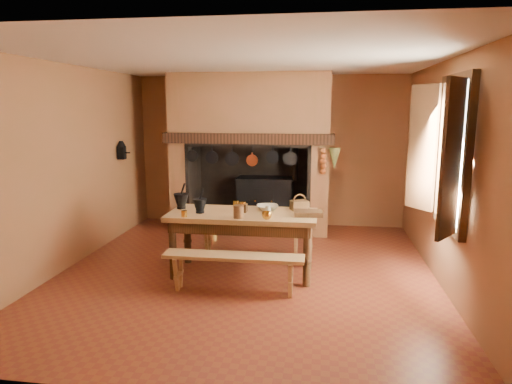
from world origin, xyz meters
TOP-DOWN VIEW (x-y plane):
  - floor at (0.00, 0.00)m, footprint 5.50×5.50m
  - ceiling at (0.00, 0.00)m, footprint 5.50×5.50m
  - back_wall at (0.00, 2.75)m, footprint 5.00×0.02m
  - wall_left at (-2.50, 0.00)m, footprint 0.02×5.50m
  - wall_right at (2.50, 0.00)m, footprint 0.02×5.50m
  - wall_front at (0.00, -2.75)m, footprint 5.00×0.02m
  - chimney_breast at (-0.30, 2.31)m, footprint 2.95×0.96m
  - iron_range at (-0.04, 2.45)m, footprint 1.12×0.55m
  - hearth_pans at (-1.05, 2.22)m, footprint 0.51×0.62m
  - hanging_pans at (-0.34, 1.81)m, footprint 1.92×0.29m
  - onion_string at (1.00, 1.79)m, footprint 0.12×0.10m
  - herb_bunch at (1.18, 1.79)m, footprint 0.20×0.20m
  - window at (2.35, -0.40)m, footprint 0.39×1.75m
  - wall_coffee_mill at (-2.42, 1.55)m, footprint 0.23×0.16m
  - work_table at (-0.04, -0.04)m, footprint 1.95×0.87m
  - bench_front at (-0.04, -0.69)m, footprint 1.70×0.30m
  - bench_back at (-0.04, 0.69)m, footprint 1.65×0.29m
  - mortar_large at (-0.91, 0.07)m, footprint 0.21×0.21m
  - mortar_small at (-0.59, -0.14)m, footprint 0.19×0.19m
  - coffee_grinder at (-0.05, -0.00)m, footprint 0.15×0.12m
  - brass_mug_a at (-0.73, -0.39)m, footprint 0.10×0.10m
  - brass_mug_b at (-0.19, 0.27)m, footprint 0.09×0.09m
  - mixing_bowl at (0.27, 0.14)m, footprint 0.35×0.35m
  - stoneware_crock at (-0.04, -0.35)m, footprint 0.15×0.15m
  - glass_jar at (0.31, -0.14)m, footprint 0.07×0.07m
  - wicker_basket at (0.69, 0.23)m, footprint 0.27×0.24m
  - wooden_tray at (0.82, -0.08)m, footprint 0.38×0.29m
  - brass_cup at (0.32, -0.36)m, footprint 0.14×0.14m

SIDE VIEW (x-z plane):
  - floor at x=0.00m, z-range 0.00..0.00m
  - hearth_pans at x=-1.05m, z-range -0.01..0.19m
  - bench_back at x=-0.04m, z-range 0.12..0.58m
  - bench_front at x=-0.04m, z-range 0.12..0.60m
  - iron_range at x=-0.04m, z-range -0.32..1.28m
  - work_table at x=-0.04m, z-range 0.29..1.13m
  - wooden_tray at x=0.82m, z-range 0.84..0.91m
  - mixing_bowl at x=0.27m, z-range 0.84..0.92m
  - brass_mug_a at x=-0.73m, z-range 0.84..0.93m
  - brass_mug_b at x=-0.19m, z-range 0.84..0.94m
  - brass_cup at x=0.32m, z-range 0.84..0.94m
  - glass_jar at x=0.31m, z-range 0.84..0.97m
  - coffee_grinder at x=-0.05m, z-range 0.82..0.99m
  - wicker_basket at x=0.69m, z-range 0.81..1.02m
  - stoneware_crock at x=-0.04m, z-range 0.84..1.01m
  - mortar_small at x=-0.59m, z-range 0.79..1.11m
  - mortar_large at x=-0.91m, z-range 0.78..1.14m
  - onion_string at x=1.00m, z-range 1.10..1.56m
  - hanging_pans at x=-0.34m, z-range 1.23..1.50m
  - herb_bunch at x=1.18m, z-range 1.21..1.56m
  - back_wall at x=0.00m, z-range 0.00..2.80m
  - wall_left at x=-2.50m, z-range 0.00..2.80m
  - wall_right at x=2.50m, z-range 0.00..2.80m
  - wall_front at x=0.00m, z-range 0.00..2.80m
  - wall_coffee_mill at x=-2.42m, z-range 1.36..1.67m
  - window at x=2.35m, z-range 0.82..2.58m
  - chimney_breast at x=-0.30m, z-range 0.41..3.21m
  - ceiling at x=0.00m, z-range 2.80..2.80m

